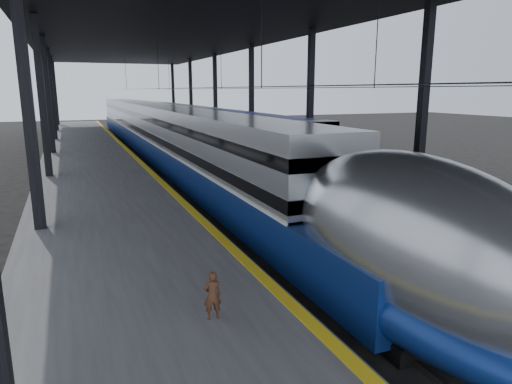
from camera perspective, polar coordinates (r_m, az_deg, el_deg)
ground at (r=12.96m, az=1.16°, el=-11.90°), size 160.00×160.00×0.00m
platform at (r=31.22m, az=-19.86°, el=2.87°), size 6.00×80.00×1.00m
yellow_strip at (r=31.38m, az=-14.81°, el=4.18°), size 0.30×80.00×0.01m
rails at (r=32.59m, az=-5.63°, el=3.19°), size 6.52×80.00×0.16m
canopy at (r=31.73m, az=-10.76°, el=19.16°), size 18.00×75.00×9.47m
tgv_train at (r=35.87m, az=-11.55°, el=6.93°), size 2.96×65.20×4.24m
second_train at (r=49.24m, az=-8.63°, el=8.46°), size 2.77×56.05×3.82m
child at (r=9.10m, az=-5.50°, el=-12.74°), size 0.38×0.26×0.98m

